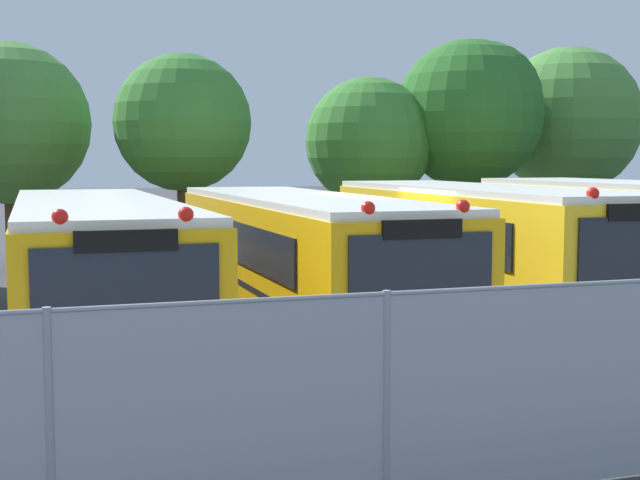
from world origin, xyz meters
TOP-DOWN VIEW (x-y plane):
  - ground_plane at (0.00, 0.00)m, footprint 160.00×160.00m
  - school_bus_0 at (-5.46, -0.21)m, footprint 2.58×10.64m
  - school_bus_1 at (-1.86, 0.02)m, footprint 2.52×10.49m
  - school_bus_2 at (1.77, 0.11)m, footprint 2.56×9.85m
  - tree_1 at (-7.04, 11.11)m, footprint 4.51×4.51m
  - tree_2 at (-2.58, 8.86)m, footprint 3.71×3.71m
  - tree_3 at (3.09, 9.49)m, footprint 3.80×3.80m
  - tree_4 at (6.31, 9.05)m, footprint 4.49×4.49m
  - tree_5 at (10.57, 10.43)m, footprint 4.87×4.87m

SIDE VIEW (x-z plane):
  - ground_plane at x=0.00m, z-range 0.00..0.00m
  - school_bus_0 at x=-5.46m, z-range 0.07..2.60m
  - school_bus_1 at x=-1.86m, z-range 0.07..2.61m
  - school_bus_2 at x=1.77m, z-range 0.07..2.74m
  - tree_3 at x=3.09m, z-range 0.81..6.29m
  - tree_2 at x=-2.58m, z-range 1.05..6.94m
  - tree_1 at x=-7.04m, z-range 0.88..7.18m
  - tree_5 at x=10.57m, z-range 0.91..7.66m
  - tree_4 at x=6.31m, z-range 1.22..7.87m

